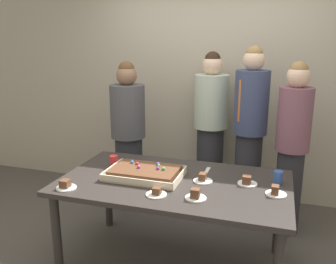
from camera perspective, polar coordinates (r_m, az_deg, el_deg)
ground_plane at (r=3.19m, az=0.93°, el=-20.47°), size 12.00×12.00×0.00m
interior_back_panel at (r=4.18m, az=7.42°, el=9.95°), size 8.00×0.12×3.00m
party_table at (r=2.85m, az=0.99°, el=-9.29°), size 1.79×1.03×0.76m
sheet_cake at (r=2.88m, az=-3.75°, el=-6.59°), size 0.60×0.40×0.10m
plated_slice_near_left at (r=2.51m, az=4.45°, el=-10.16°), size 0.15×0.15×0.08m
plated_slice_near_right at (r=2.56m, az=-1.86°, el=-9.78°), size 0.15×0.15×0.06m
plated_slice_far_left at (r=2.77m, az=-16.14°, el=-8.28°), size 0.15×0.15×0.07m
plated_slice_far_right at (r=2.80m, az=12.60°, el=-7.80°), size 0.15×0.15×0.07m
plated_slice_center_front at (r=2.67m, az=16.91°, el=-9.23°), size 0.15×0.15×0.07m
plated_slice_center_back at (r=2.81m, az=5.61°, el=-7.53°), size 0.15×0.15×0.07m
drink_cup_nearest at (r=3.13m, az=-8.69°, el=-4.64°), size 0.07×0.07×0.10m
drink_cup_middle at (r=2.87m, az=17.27°, el=-6.98°), size 0.07×0.07×0.10m
cake_server_utensil at (r=3.00m, az=6.23°, el=-6.36°), size 0.03×0.20×0.01m
person_serving_front at (r=3.65m, az=12.99°, el=-0.02°), size 0.34×0.34×1.78m
person_green_shirt_behind at (r=3.92m, az=6.85°, el=0.57°), size 0.37×0.37×1.72m
person_striped_tie_right at (r=3.87m, az=-6.40°, el=-0.45°), size 0.37×0.37×1.62m
person_far_right_suit at (r=3.50m, az=19.33°, el=-2.15°), size 0.31×0.31×1.65m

